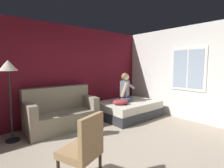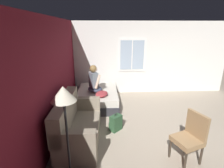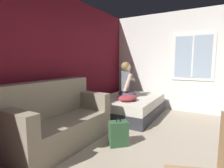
# 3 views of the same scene
# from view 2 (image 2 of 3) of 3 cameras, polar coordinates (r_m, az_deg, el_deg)

# --- Properties ---
(ground_plane) EXTENTS (40.00, 40.00, 0.00)m
(ground_plane) POSITION_cam_2_polar(r_m,az_deg,el_deg) (4.51, 17.53, -16.17)
(ground_plane) COLOR tan
(wall_back_accent) EXTENTS (11.07, 0.16, 2.70)m
(wall_back_accent) POSITION_cam_2_polar(r_m,az_deg,el_deg) (3.83, -20.63, -0.19)
(wall_back_accent) COLOR maroon
(wall_back_accent) RESTS_ON ground
(wall_side_with_window) EXTENTS (0.19, 6.55, 2.70)m
(wall_side_with_window) POSITION_cam_2_polar(r_m,az_deg,el_deg) (6.84, 9.69, 8.33)
(wall_side_with_window) COLOR silver
(wall_side_with_window) RESTS_ON ground
(bed) EXTENTS (1.80, 1.32, 0.48)m
(bed) POSITION_cam_2_polar(r_m,az_deg,el_deg) (5.87, -4.71, -4.42)
(bed) COLOR #2D2D33
(bed) RESTS_ON ground
(couch) EXTENTS (1.72, 0.87, 1.04)m
(couch) POSITION_cam_2_polar(r_m,az_deg,el_deg) (4.03, -11.41, -13.41)
(couch) COLOR gray
(couch) RESTS_ON ground
(side_chair) EXTENTS (0.59, 0.59, 0.98)m
(side_chair) POSITION_cam_2_polar(r_m,az_deg,el_deg) (3.71, 24.20, -15.24)
(side_chair) COLOR #382D23
(side_chair) RESTS_ON ground
(person_seated) EXTENTS (0.66, 0.63, 0.88)m
(person_seated) POSITION_cam_2_polar(r_m,az_deg,el_deg) (5.62, -5.82, 0.99)
(person_seated) COLOR #383D51
(person_seated) RESTS_ON bed
(backpack) EXTENTS (0.35, 0.35, 0.46)m
(backpack) POSITION_cam_2_polar(r_m,az_deg,el_deg) (4.47, 1.17, -12.62)
(backpack) COLOR #2D5133
(backpack) RESTS_ON ground
(throw_pillow) EXTENTS (0.56, 0.48, 0.14)m
(throw_pillow) POSITION_cam_2_polar(r_m,az_deg,el_deg) (5.31, -3.40, -3.25)
(throw_pillow) COLOR #993338
(throw_pillow) RESTS_ON bed
(cell_phone) EXTENTS (0.12, 0.16, 0.01)m
(cell_phone) POSITION_cam_2_polar(r_m,az_deg,el_deg) (5.38, -2.18, -3.69)
(cell_phone) COLOR black
(cell_phone) RESTS_ON bed
(floor_lamp) EXTENTS (0.36, 0.36, 1.70)m
(floor_lamp) POSITION_cam_2_polar(r_m,az_deg,el_deg) (2.58, -15.31, -6.42)
(floor_lamp) COLOR black
(floor_lamp) RESTS_ON ground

